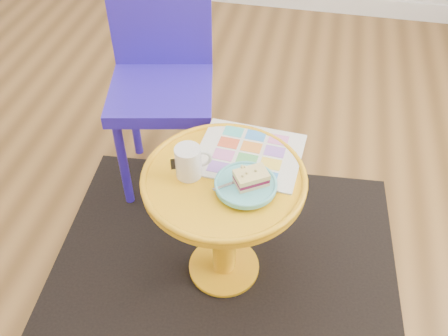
% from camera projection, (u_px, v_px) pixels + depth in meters
% --- Properties ---
extents(floor, '(4.00, 4.00, 0.00)m').
position_uv_depth(floor, '(119.00, 208.00, 2.13)').
color(floor, brown).
rests_on(floor, ground).
extents(room_walls, '(4.00, 4.00, 4.00)m').
position_uv_depth(room_walls, '(17.00, 51.00, 2.93)').
color(room_walls, silver).
rests_on(room_walls, ground).
extents(rug, '(1.38, 1.19, 0.01)m').
position_uv_depth(rug, '(224.00, 268.00, 1.90)').
color(rug, black).
rests_on(rug, ground).
extents(side_table, '(0.52, 0.52, 0.50)m').
position_uv_depth(side_table, '(224.00, 207.00, 1.66)').
color(side_table, '#EBA213').
rests_on(side_table, ground).
extents(chair, '(0.47, 0.47, 0.90)m').
position_uv_depth(chair, '(162.00, 69.00, 1.96)').
color(chair, '#2C1BB0').
rests_on(chair, ground).
extents(newspaper, '(0.36, 0.31, 0.01)m').
position_uv_depth(newspaper, '(249.00, 154.00, 1.64)').
color(newspaper, silver).
rests_on(newspaper, side_table).
extents(mug, '(0.11, 0.08, 0.11)m').
position_uv_depth(mug, '(189.00, 161.00, 1.53)').
color(mug, silver).
rests_on(mug, side_table).
extents(plate, '(0.19, 0.19, 0.02)m').
position_uv_depth(plate, '(246.00, 185.00, 1.51)').
color(plate, '#5EC4C7').
rests_on(plate, newspaper).
extents(cake_slice, '(0.12, 0.11, 0.04)m').
position_uv_depth(cake_slice, '(251.00, 178.00, 1.49)').
color(cake_slice, '#D3BC8C').
rests_on(cake_slice, plate).
extents(fork, '(0.12, 0.10, 0.00)m').
position_uv_depth(fork, '(236.00, 182.00, 1.51)').
color(fork, silver).
rests_on(fork, plate).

